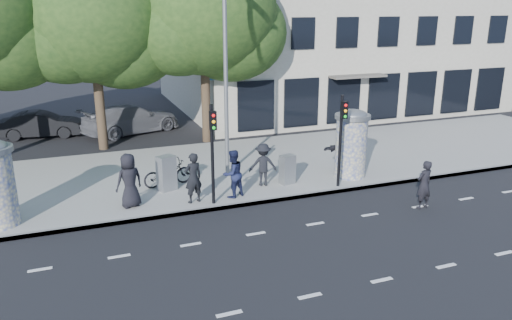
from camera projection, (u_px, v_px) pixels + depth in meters
name	position (u px, v px, depth m)	size (l,w,h in m)	color
ground	(274.00, 255.00, 13.73)	(120.00, 120.00, 0.00)	black
sidewalk	(203.00, 171.00, 20.41)	(40.00, 8.00, 0.15)	gray
curb	(233.00, 206.00, 16.88)	(40.00, 0.10, 0.16)	slate
lane_dash_near	(310.00, 296.00, 11.77)	(32.00, 0.12, 0.01)	silver
lane_dash_far	(256.00, 234.00, 14.98)	(32.00, 0.12, 0.01)	silver
ad_column_right	(351.00, 142.00, 19.24)	(1.36, 1.36, 2.65)	beige
traffic_pole_near	(213.00, 144.00, 16.25)	(0.22, 0.31, 3.40)	black
traffic_pole_far	(341.00, 132.00, 17.88)	(0.22, 0.31, 3.40)	black
street_lamp	(226.00, 55.00, 18.51)	(0.25, 0.93, 8.00)	slate
tree_near_left	(92.00, 17.00, 22.09)	(6.80, 6.80, 8.97)	#38281C
tree_center	(203.00, 11.00, 23.35)	(7.00, 7.00, 9.30)	#38281C
building	(324.00, 14.00, 33.88)	(20.30, 15.85, 12.00)	#AEA892
ped_a	(129.00, 181.00, 16.36)	(0.90, 0.58, 1.83)	black
ped_b	(193.00, 178.00, 16.75)	(0.64, 0.42, 1.74)	black
ped_c	(233.00, 174.00, 17.24)	(0.82, 0.64, 1.69)	#191E3E
ped_d	(263.00, 165.00, 18.39)	(1.04, 0.60, 1.60)	black
ped_f	(346.00, 150.00, 19.67)	(1.80, 0.65, 1.94)	black
man_road	(424.00, 185.00, 16.66)	(0.61, 0.40, 1.67)	black
bicycle	(168.00, 173.00, 18.44)	(1.86, 0.65, 0.98)	black
cabinet_left	(167.00, 173.00, 17.94)	(0.61, 0.45, 1.28)	gray
cabinet_right	(287.00, 169.00, 18.64)	(0.53, 0.38, 1.10)	gray
car_mid	(41.00, 124.00, 25.84)	(4.08, 1.42, 1.34)	black
car_right	(131.00, 119.00, 26.70)	(5.26, 2.14, 1.53)	#5C5D64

